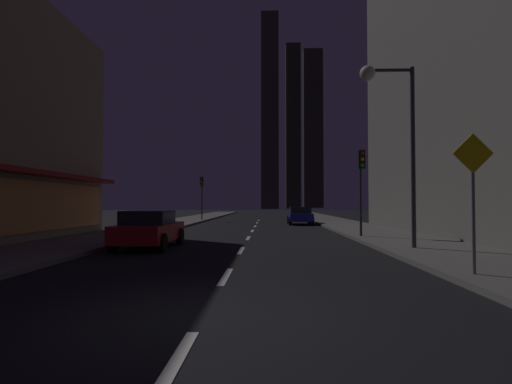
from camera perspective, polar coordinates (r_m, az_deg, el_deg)
The scene contains 14 objects.
ground_plane at distance 38.31m, azimuth 0.28°, elevation -4.29°, with size 78.00×136.00×0.10m, color black.
sidewalk_right at distance 38.76m, azimuth 10.71°, elevation -4.05°, with size 4.00×76.00×0.15m, color #605E59.
sidewalk_left at distance 39.12m, azimuth -10.05°, elevation -4.03°, with size 4.00×76.00×0.15m, color #605E59.
lane_marking_center at distance 22.54m, azimuth -0.78°, elevation -6.01°, with size 0.16×38.60×0.01m.
skyscraper_distant_tall at distance 131.98m, azimuth 1.98°, elevation 11.35°, with size 5.55×7.03×62.77m, color #38352A.
skyscraper_distant_mid at distance 143.94m, azimuth 5.27°, elevation 9.20°, with size 5.10×6.99×57.55m, color #302E24.
skyscraper_distant_short at distance 163.36m, azimuth 8.07°, elevation 8.87°, with size 7.61×6.00×62.93m, color #333026.
car_parked_near at distance 16.07m, azimuth -14.94°, elevation -5.10°, with size 1.98×4.24×1.45m.
car_parked_far at distance 33.18m, azimuth 6.28°, elevation -3.33°, with size 1.98×4.24×1.45m.
fire_hydrant_far_left at distance 28.71m, azimuth -12.17°, elevation -4.14°, with size 0.42×0.30×0.65m.
traffic_light_near_right at distance 20.08m, azimuth 14.73°, elevation 2.60°, with size 0.32×0.48×4.20m.
traffic_light_far_left at distance 39.39m, azimuth -7.72°, elevation 0.51°, with size 0.32×0.48×4.20m.
street_lamp_right at distance 15.52m, azimuth 18.45°, elevation 10.88°, with size 1.96×0.56×6.58m.
pedestrian_crossing_sign at distance 10.22m, azimuth 28.49°, elevation 0.19°, with size 0.91×0.08×3.15m.
Camera 1 is at (1.01, -6.25, 1.73)m, focal length 28.14 mm.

